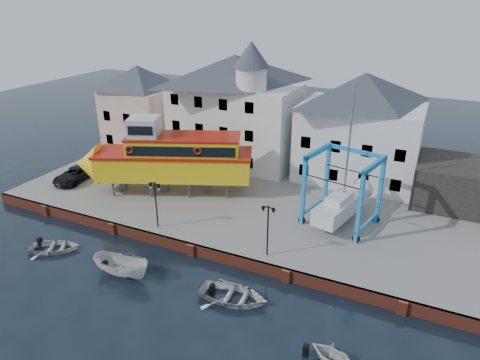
% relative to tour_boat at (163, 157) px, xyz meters
% --- Properties ---
extents(ground, '(140.00, 140.00, 0.00)m').
position_rel_tour_boat_xyz_m(ground, '(7.59, -7.64, -4.57)').
color(ground, black).
rests_on(ground, ground).
extents(hardstanding, '(44.00, 22.00, 1.00)m').
position_rel_tour_boat_xyz_m(hardstanding, '(7.59, 3.36, -4.07)').
color(hardstanding, slate).
rests_on(hardstanding, ground).
extents(quay_wall, '(44.00, 0.47, 1.00)m').
position_rel_tour_boat_xyz_m(quay_wall, '(7.59, -7.53, -4.07)').
color(quay_wall, brown).
rests_on(quay_wall, ground).
extents(building_pink, '(8.00, 7.00, 10.30)m').
position_rel_tour_boat_xyz_m(building_pink, '(-10.41, 10.36, 1.58)').
color(building_pink, '#D49B8C').
rests_on(building_pink, hardstanding).
extents(building_white_main, '(14.00, 8.30, 14.00)m').
position_rel_tour_boat_xyz_m(building_white_main, '(2.72, 10.76, 2.77)').
color(building_white_main, silver).
rests_on(building_white_main, hardstanding).
extents(building_white_right, '(12.00, 8.00, 11.20)m').
position_rel_tour_boat_xyz_m(building_white_right, '(16.59, 11.36, 2.03)').
color(building_white_right, silver).
rests_on(building_white_right, hardstanding).
extents(shed_dark, '(8.00, 7.00, 4.00)m').
position_rel_tour_boat_xyz_m(shed_dark, '(26.59, 9.36, -1.57)').
color(shed_dark, black).
rests_on(shed_dark, hardstanding).
extents(lamp_post_left, '(1.12, 0.32, 4.20)m').
position_rel_tour_boat_xyz_m(lamp_post_left, '(3.59, -6.44, -0.39)').
color(lamp_post_left, black).
rests_on(lamp_post_left, hardstanding).
extents(lamp_post_right, '(1.12, 0.32, 4.20)m').
position_rel_tour_boat_xyz_m(lamp_post_right, '(13.59, -6.44, -0.39)').
color(lamp_post_right, black).
rests_on(lamp_post_right, hardstanding).
extents(tour_boat, '(17.63, 10.45, 7.57)m').
position_rel_tour_boat_xyz_m(tour_boat, '(0.00, 0.00, 0.00)').
color(tour_boat, '#59595E').
rests_on(tour_boat, hardstanding).
extents(travel_lift, '(6.44, 8.20, 12.00)m').
position_rel_tour_boat_xyz_m(travel_lift, '(17.54, 1.52, -1.56)').
color(travel_lift, '#1673B7').
rests_on(travel_lift, hardstanding).
extents(van, '(3.01, 5.41, 1.43)m').
position_rel_tour_boat_xyz_m(van, '(-10.10, -2.03, -2.85)').
color(van, black).
rests_on(van, hardstanding).
extents(motorboat_a, '(4.78, 2.02, 1.81)m').
position_rel_tour_boat_xyz_m(motorboat_a, '(4.34, -12.14, -4.57)').
color(motorboat_a, silver).
rests_on(motorboat_a, ground).
extents(motorboat_b, '(5.15, 3.89, 1.01)m').
position_rel_tour_boat_xyz_m(motorboat_b, '(12.99, -11.14, -4.57)').
color(motorboat_b, silver).
rests_on(motorboat_b, ground).
extents(motorboat_d, '(4.94, 4.48, 0.84)m').
position_rel_tour_boat_xyz_m(motorboat_d, '(-2.90, -11.80, -4.57)').
color(motorboat_d, silver).
rests_on(motorboat_d, ground).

